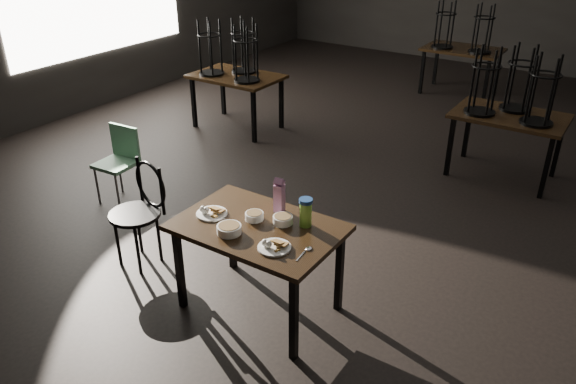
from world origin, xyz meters
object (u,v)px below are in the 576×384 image
Objects in this scene: main_table at (258,234)px; water_bottle at (306,212)px; bentwood_chair at (141,206)px; juice_carton at (279,196)px; school_chair at (120,157)px.

water_bottle is at bearing 33.15° from main_table.
main_table is at bearing -146.85° from water_bottle.
bentwood_chair reaches higher than main_table.
juice_carton reaches higher than bentwood_chair.
water_bottle is 1.56m from bentwood_chair.
bentwood_chair is (-1.52, -0.20, -0.32)m from water_bottle.
main_table is at bearing -20.38° from school_chair.
main_table is 0.34m from juice_carton.
water_bottle is at bearing 17.89° from bentwood_chair.
juice_carton reaches higher than school_chair.
school_chair is at bearing 169.68° from juice_carton.
juice_carton is 2.36m from school_chair.
school_chair is (-2.29, 0.42, -0.40)m from juice_carton.
main_table is at bearing 10.85° from bentwood_chair.
bentwood_chair is (-1.23, -0.01, -0.13)m from main_table.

